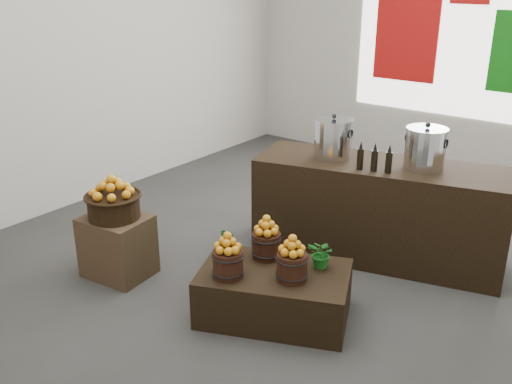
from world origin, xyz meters
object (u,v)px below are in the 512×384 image
Objects in this scene: crate at (118,246)px; wicker_basket at (114,207)px; stock_pot_left at (333,140)px; counter at (378,211)px; stock_pot_center at (425,150)px; display_table at (274,293)px.

crate is 0.39m from wicker_basket.
stock_pot_left reaches higher than crate.
counter is 6.47× the size of stock_pot_left.
stock_pot_center is at bearing 0.00° from counter.
wicker_basket is 0.20× the size of counter.
stock_pot_left is 1.00× the size of stock_pot_center.
crate is at bearing -126.97° from stock_pot_left.
crate reaches higher than display_table.
stock_pot_left is (-0.29, 1.34, 0.94)m from display_table.
stock_pot_left reaches higher than wicker_basket.
wicker_basket is at bearing -126.97° from stock_pot_left.
counter reaches higher than crate.
crate is 2.49m from counter.
display_table is 3.27× the size of stock_pot_center.
crate is at bearing 168.14° from display_table.
stock_pot_left reaches higher than display_table.
counter reaches higher than display_table.
wicker_basket is at bearing -148.82° from counter.
stock_pot_left is at bearing -165.00° from stock_pot_center.
counter is 0.82m from stock_pot_left.
counter reaches higher than wicker_basket.
stock_pot_center is (0.83, 0.22, 0.00)m from stock_pot_left.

